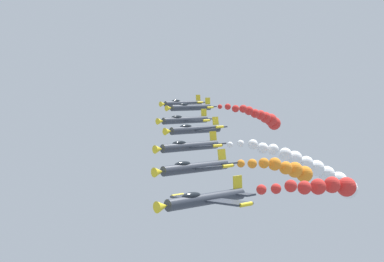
{
  "coord_description": "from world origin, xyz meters",
  "views": [
    {
      "loc": [
        -64.65,
        56.27,
        114.64
      ],
      "look_at": [
        0.0,
        0.0,
        108.64
      ],
      "focal_mm": 55.6,
      "sensor_mm": 36.0,
      "label": 1
    }
  ],
  "objects": [
    {
      "name": "airplane_trailing",
      "position": [
        16.19,
        -13.7,
        111.41
      ],
      "size": [
        9.57,
        10.35,
        2.34
      ],
      "rotation": [
        0.0,
        0.05,
        0.0
      ],
      "color": "#333842"
    },
    {
      "name": "airplane_right_inner",
      "position": [
        -7.61,
        7.1,
        107.4
      ],
      "size": [
        9.54,
        10.35,
        2.57
      ],
      "rotation": [
        0.0,
        0.11,
        0.0
      ],
      "color": "#333842"
    },
    {
      "name": "smoke_trail_lead",
      "position": [
        -25.61,
        3.0,
        104.02
      ],
      "size": [
        2.56,
        15.15,
        2.77
      ],
      "color": "red"
    },
    {
      "name": "smoke_trail_trailing",
      "position": [
        18.97,
        -36.4,
        108.75
      ],
      "size": [
        6.08,
        22.18,
        6.07
      ],
      "color": "red"
    },
    {
      "name": "smoke_trail_left_inner",
      "position": [
        -16.25,
        -2.19,
        104.51
      ],
      "size": [
        2.19,
        13.9,
        4.02
      ],
      "color": "orange"
    },
    {
      "name": "airplane_left_inner",
      "position": [
        -16.56,
        14.06,
        106.18
      ],
      "size": [
        9.51,
        10.35,
        2.75
      ],
      "rotation": [
        0.0,
        0.15,
        0.0
      ],
      "color": "#333842"
    },
    {
      "name": "airplane_lead",
      "position": [
        -25.18,
        20.37,
        104.7
      ],
      "size": [
        9.57,
        10.35,
        2.34
      ],
      "rotation": [
        0.0,
        0.05,
        0.0
      ],
      "color": "#333842"
    },
    {
      "name": "airplane_right_outer",
      "position": [
        8.45,
        -5.74,
        109.71
      ],
      "size": [
        9.57,
        10.35,
        2.34
      ],
      "rotation": [
        0.0,
        0.05,
        0.0
      ],
      "color": "#333842"
    },
    {
      "name": "airplane_left_outer",
      "position": [
        -0.35,
        -0.22,
        108.85
      ],
      "size": [
        9.5,
        10.35,
        2.77
      ],
      "rotation": [
        0.0,
        0.15,
        0.0
      ],
      "color": "#333842"
    },
    {
      "name": "airplane_high_slot",
      "position": [
        25.65,
        -19.79,
        111.84
      ],
      "size": [
        9.55,
        10.35,
        2.52
      ],
      "rotation": [
        0.0,
        0.1,
        0.0
      ],
      "color": "#333842"
    },
    {
      "name": "smoke_trail_right_inner",
      "position": [
        -9.7,
        -17.44,
        102.0
      ],
      "size": [
        5.34,
        24.94,
        10.22
      ],
      "color": "white"
    }
  ]
}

